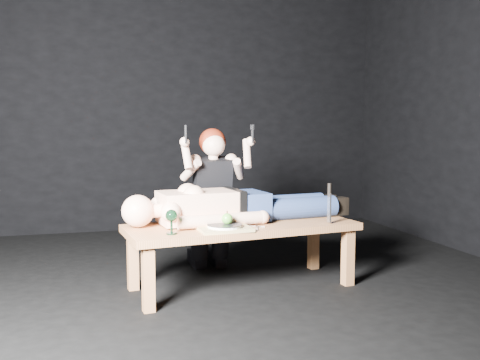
% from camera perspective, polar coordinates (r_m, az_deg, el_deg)
% --- Properties ---
extents(ground, '(5.00, 5.00, 0.00)m').
position_cam_1_polar(ground, '(3.54, -3.62, -12.62)').
color(ground, black).
rests_on(ground, ground).
extents(back_wall, '(5.00, 0.00, 5.00)m').
position_cam_1_polar(back_wall, '(5.84, -8.92, 9.40)').
color(back_wall, black).
rests_on(back_wall, ground).
extents(table, '(1.65, 0.78, 0.45)m').
position_cam_1_polar(table, '(3.69, 0.21, -8.22)').
color(table, '#A96C42').
rests_on(table, ground).
extents(lying_man, '(1.71, 0.70, 0.28)m').
position_cam_1_polar(lying_man, '(3.76, 0.14, -2.32)').
color(lying_man, beige).
rests_on(lying_man, table).
extents(kneeling_woman, '(0.62, 0.69, 1.14)m').
position_cam_1_polar(kneeling_woman, '(4.11, -3.26, -1.89)').
color(kneeling_woman, black).
rests_on(kneeling_woman, ground).
extents(serving_tray, '(0.35, 0.26, 0.02)m').
position_cam_1_polar(serving_tray, '(3.41, -1.69, -5.32)').
color(serving_tray, tan).
rests_on(serving_tray, table).
extents(plate, '(0.24, 0.24, 0.02)m').
position_cam_1_polar(plate, '(3.40, -1.69, -5.02)').
color(plate, white).
rests_on(plate, serving_tray).
extents(apple, '(0.07, 0.07, 0.07)m').
position_cam_1_polar(apple, '(3.41, -1.41, -4.23)').
color(apple, '#4C9A31').
rests_on(apple, plate).
extents(goblet, '(0.08, 0.08, 0.16)m').
position_cam_1_polar(goblet, '(3.30, -7.46, -4.53)').
color(goblet, black).
rests_on(goblet, table).
extents(fork_flat, '(0.04, 0.17, 0.01)m').
position_cam_1_polar(fork_flat, '(3.37, -4.11, -5.58)').
color(fork_flat, '#B2B2B7').
rests_on(fork_flat, table).
extents(knife_flat, '(0.06, 0.17, 0.01)m').
position_cam_1_polar(knife_flat, '(3.48, 1.82, -5.21)').
color(knife_flat, '#B2B2B7').
rests_on(knife_flat, table).
extents(spoon_flat, '(0.14, 0.11, 0.01)m').
position_cam_1_polar(spoon_flat, '(3.54, 1.45, -5.03)').
color(spoon_flat, '#B2B2B7').
rests_on(spoon_flat, table).
extents(carving_knife, '(0.04, 0.04, 0.28)m').
position_cam_1_polar(carving_knife, '(3.67, 9.68, -2.54)').
color(carving_knife, '#B2B2B7').
rests_on(carving_knife, table).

